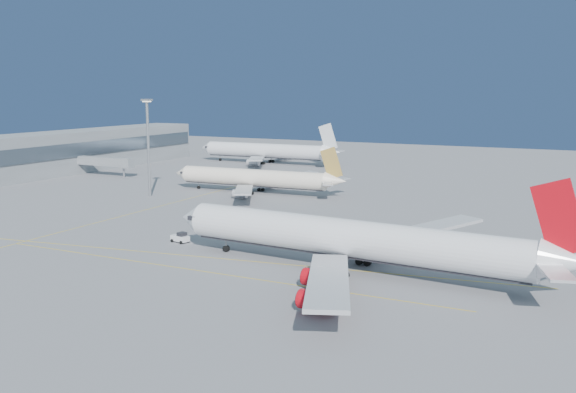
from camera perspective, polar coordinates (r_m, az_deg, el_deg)
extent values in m
plane|color=slate|center=(124.21, -5.75, -4.75)|extent=(500.00, 500.00, 0.00)
cube|color=gray|center=(259.94, -17.44, 4.00)|extent=(18.00, 110.00, 15.00)
cube|color=#3F4C59|center=(253.55, -15.95, 4.29)|extent=(0.40, 107.80, 5.00)
cube|color=gray|center=(237.11, -16.07, 3.02)|extent=(22.00, 3.00, 3.00)
cylinder|color=gray|center=(231.46, -14.39, 2.29)|extent=(0.70, 0.70, 5.20)
cube|color=gray|center=(229.86, -14.04, 2.91)|extent=(3.20, 3.60, 3.40)
cube|color=gold|center=(110.25, -7.41, -6.63)|extent=(90.00, 0.18, 0.02)
cube|color=gold|center=(119.34, -7.28, -5.37)|extent=(118.86, 16.88, 0.02)
cube|color=gold|center=(170.82, -11.80, -0.97)|extent=(0.18, 140.00, 0.02)
cylinder|color=white|center=(108.94, 5.28, -3.68)|extent=(61.91, 10.86, 6.38)
cone|color=white|center=(126.35, -8.47, -1.91)|extent=(5.40, 6.73, 6.38)
cone|color=white|center=(99.56, 23.70, -5.34)|extent=(8.12, 6.61, 6.06)
cube|color=black|center=(124.94, -7.74, -1.71)|extent=(2.20, 6.17, 0.77)
cube|color=#B7B7BC|center=(91.51, 3.62, -7.37)|extent=(17.11, 31.73, 0.61)
cube|color=#B7B7BC|center=(123.44, 11.18, -3.09)|extent=(20.94, 30.43, 0.61)
cube|color=red|center=(98.44, 22.99, -1.77)|extent=(8.47, 1.11, 11.64)
cylinder|color=gray|center=(122.42, -5.52, -4.06)|extent=(0.26, 0.26, 2.53)
cylinder|color=black|center=(122.72, -5.51, -4.63)|extent=(1.26, 0.86, 1.21)
cylinder|color=gray|center=(105.49, 4.74, -6.27)|extent=(0.35, 0.35, 2.53)
cylinder|color=black|center=(105.85, 4.73, -6.93)|extent=(1.28, 1.08, 1.21)
cylinder|color=gray|center=(113.41, 6.73, -5.18)|extent=(0.35, 0.35, 2.53)
cylinder|color=black|center=(113.74, 6.72, -5.80)|extent=(1.28, 1.08, 1.21)
cylinder|color=red|center=(98.94, 2.81, -7.31)|extent=(5.47, 3.13, 2.75)
cylinder|color=red|center=(88.80, 2.60, -9.29)|extent=(5.47, 3.13, 2.75)
cylinder|color=red|center=(120.19, 8.22, -4.36)|extent=(5.47, 3.13, 2.75)
cylinder|color=red|center=(127.36, 11.81, -3.67)|extent=(5.47, 3.13, 2.75)
cylinder|color=#F1E2CE|center=(190.84, -3.15, 1.69)|extent=(46.19, 7.11, 5.04)
cone|color=#F1E2CE|center=(203.27, -9.44, 2.05)|extent=(4.20, 5.22, 5.04)
cone|color=#F1E2CE|center=(180.55, 4.26, 1.40)|extent=(6.40, 5.07, 4.79)
cube|color=black|center=(202.29, -9.04, 2.18)|extent=(1.63, 4.85, 0.62)
cube|color=#B7B7BC|center=(176.88, -3.94, 0.60)|extent=(15.85, 23.94, 0.49)
cube|color=#B7B7BC|center=(201.64, -0.27, 1.73)|extent=(14.03, 24.55, 0.49)
cube|color=#A37E3C|center=(180.37, 3.89, 2.97)|extent=(6.82, 0.70, 9.36)
cylinder|color=gray|center=(200.44, -7.95, 1.11)|extent=(0.21, 0.21, 2.04)
cylinder|color=black|center=(200.59, -7.95, 0.82)|extent=(1.00, 0.66, 0.97)
cylinder|color=gray|center=(187.73, -3.39, 0.61)|extent=(0.28, 0.28, 2.04)
cylinder|color=black|center=(187.89, -3.39, 0.31)|extent=(1.01, 0.84, 0.97)
cylinder|color=gray|center=(194.05, -2.43, 0.91)|extent=(0.28, 0.28, 2.04)
cylinder|color=black|center=(194.21, -2.42, 0.62)|extent=(1.01, 0.84, 0.97)
cylinder|color=#B7B7BC|center=(180.48, -4.28, 0.24)|extent=(4.34, 2.40, 2.21)
cylinder|color=#B7B7BC|center=(200.68, -1.22, 1.21)|extent=(4.34, 2.40, 2.21)
cylinder|color=white|center=(267.03, -2.11, 4.11)|extent=(52.63, 6.63, 5.89)
cone|color=white|center=(281.39, -7.29, 4.32)|extent=(4.81, 5.95, 5.89)
cone|color=white|center=(254.52, 3.89, 3.97)|extent=(7.44, 5.69, 5.59)
cube|color=black|center=(280.26, -6.95, 4.43)|extent=(1.76, 5.61, 0.74)
cube|color=#B7B7BC|center=(250.93, -2.82, 3.38)|extent=(17.63, 27.77, 0.58)
cube|color=#B7B7BC|center=(279.27, 0.29, 4.02)|extent=(16.98, 27.98, 0.58)
cube|color=silver|center=(254.61, 3.57, 5.29)|extent=(8.09, 0.59, 11.12)
cylinder|color=gray|center=(278.00, -6.05, 3.54)|extent=(0.25, 0.25, 2.42)
cylinder|color=black|center=(278.12, -6.04, 3.29)|extent=(1.17, 0.75, 1.16)
cylinder|color=gray|center=(263.21, -2.32, 3.25)|extent=(0.34, 0.34, 2.42)
cylinder|color=black|center=(263.34, -2.32, 2.99)|extent=(1.17, 0.96, 1.16)
cylinder|color=gray|center=(270.63, -1.49, 3.42)|extent=(0.34, 0.34, 2.42)
cylinder|color=black|center=(270.76, -1.49, 3.17)|extent=(1.17, 0.96, 1.16)
cylinder|color=#B7B7BC|center=(255.03, -3.10, 3.04)|extent=(5.08, 2.70, 2.63)
cylinder|color=#B7B7BC|center=(278.20, -0.51, 3.59)|extent=(5.08, 2.70, 2.63)
cube|color=white|center=(131.38, -9.57, -3.67)|extent=(4.05, 2.58, 1.13)
cube|color=black|center=(130.79, -9.41, -3.35)|extent=(1.79, 1.86, 0.85)
cylinder|color=black|center=(131.80, -10.27, -3.88)|extent=(0.71, 0.45, 0.66)
cylinder|color=black|center=(133.09, -9.64, -3.73)|extent=(0.71, 0.45, 0.66)
cylinder|color=black|center=(129.91, -9.49, -4.05)|extent=(0.71, 0.45, 0.66)
cylinder|color=black|center=(131.21, -8.85, -3.90)|extent=(0.71, 0.45, 0.66)
cylinder|color=gray|center=(187.12, -12.30, 4.13)|extent=(0.77, 0.77, 27.32)
cube|color=gray|center=(186.38, -12.45, 8.38)|extent=(2.40, 2.40, 0.55)
cube|color=white|center=(186.39, -12.45, 8.25)|extent=(1.75, 1.75, 0.27)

